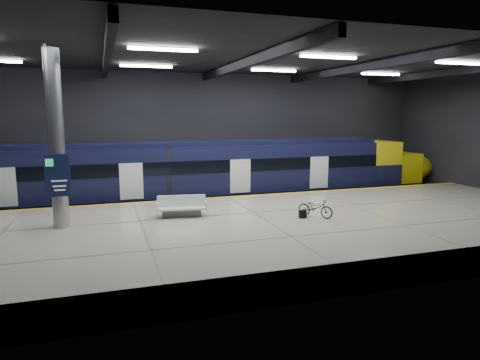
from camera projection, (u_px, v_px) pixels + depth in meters
name	position (u px, v px, depth m)	size (l,w,h in m)	color
ground	(246.00, 230.00, 20.33)	(30.00, 30.00, 0.00)	black
room_shell	(247.00, 109.00, 19.45)	(30.10, 16.10, 8.05)	black
platform	(266.00, 233.00, 17.90)	(30.00, 11.00, 1.10)	#BEB5A1
safety_strip	(230.00, 197.00, 22.74)	(30.00, 0.40, 0.01)	gold
rails	(216.00, 205.00, 25.48)	(30.00, 1.52, 0.16)	gray
train	(213.00, 173.00, 25.12)	(29.40, 2.84, 3.79)	black
bench	(182.00, 209.00, 18.42)	(2.23, 1.17, 0.94)	#595B60
bicycle	(315.00, 208.00, 18.31)	(0.55, 1.57, 0.83)	#99999E
pannier_bag	(303.00, 214.00, 18.16)	(0.30, 0.18, 0.35)	black
info_column	(56.00, 141.00, 16.21)	(0.90, 0.78, 6.90)	#9EA0A5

